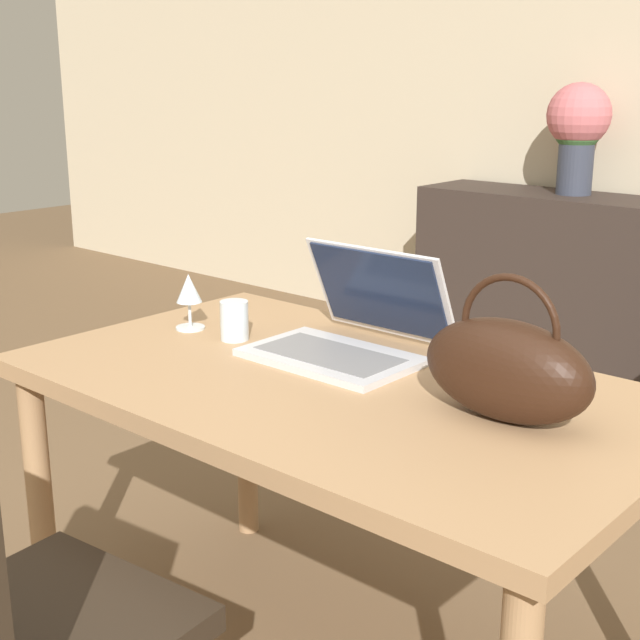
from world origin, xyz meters
name	(u,v)px	position (x,y,z in m)	size (l,w,h in m)	color
dining_table	(336,417)	(-0.07, 0.57, 0.64)	(1.38, 0.80, 0.72)	#A87F56
sideboard	(548,281)	(-0.79, 2.94, 0.41)	(1.22, 0.40, 0.81)	#332823
laptop	(355,325)	(-0.16, 0.74, 0.78)	(0.38, 0.36, 0.24)	silver
drinking_glass	(234,320)	(-0.43, 0.63, 0.77)	(0.07, 0.07, 0.09)	silver
wine_glass	(189,292)	(-0.58, 0.62, 0.81)	(0.07, 0.07, 0.14)	silver
handbag	(507,368)	(0.31, 0.60, 0.82)	(0.34, 0.15, 0.28)	black
flower_vase	(578,127)	(-0.71, 2.97, 1.11)	(0.28, 0.28, 0.49)	#333847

